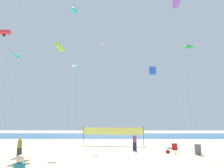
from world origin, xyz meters
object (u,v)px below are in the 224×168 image
Objects in this scene: kite_violet_inflatable at (177,1)px; kite_lime_tube at (60,47)px; kite_blue_box at (153,71)px; kite_pink_diamond at (102,46)px; kite_cyan_inflatable at (74,11)px; folding_beach_chair at (175,148)px; kite_cyan_diamond at (74,66)px; kite_cyan_tube at (18,56)px; volleyball_net at (113,132)px; kite_green_inflatable at (188,47)px; beach_handbag at (168,152)px; beachgoer_olive_shirt at (20,146)px; trash_barrel at (198,149)px; beachgoer_plum_shirt at (135,141)px; kite_red_tube at (4,33)px.

kite_lime_tube is at bearing 165.91° from kite_violet_inflatable.
kite_pink_diamond is at bearing -159.82° from kite_blue_box.
kite_cyan_inflatable is (-12.79, -0.93, 9.96)m from kite_blue_box.
kite_violet_inflatable is at bearing 87.62° from folding_beach_chair.
kite_cyan_diamond is 0.76× the size of kite_cyan_tube.
kite_green_inflatable reaches higher than volleyball_net.
beach_handbag is 13.60m from kite_cyan_diamond.
kite_pink_diamond is (-11.45, 4.79, 1.77)m from kite_green_inflatable.
trash_barrel is (15.51, 1.51, -0.41)m from beachgoer_olive_shirt.
kite_blue_box is at bearing 95.05° from trash_barrel.
kite_cyan_inflatable is at bearing 172.47° from beachgoer_plum_shirt.
kite_cyan_tube is (-21.38, 10.33, 11.73)m from trash_barrel.
kite_cyan_inflatable reaches higher than beachgoer_olive_shirt.
kite_red_tube reaches higher than kite_cyan_diamond.
kite_red_tube is at bearing 168.51° from kite_lime_tube.
kite_blue_box is (-1.07, 11.44, -5.69)m from kite_violet_inflatable.
kite_cyan_tube is at bearing -160.58° from beachgoer_plum_shirt.
kite_cyan_diamond is at bearing -34.06° from kite_cyan_tube.
kite_red_tube is at bearing -129.94° from kite_cyan_tube.
kite_violet_inflatable is at bearing 94.04° from trash_barrel.
kite_lime_tube is (8.23, -1.67, -2.71)m from kite_red_tube.
folding_beach_chair is (13.69, 2.42, -0.40)m from beachgoer_olive_shirt.
beachgoer_plum_shirt is 1.99× the size of folding_beach_chair.
kite_cyan_tube is at bearing 153.55° from beach_handbag.
kite_blue_box is 0.54× the size of kite_cyan_inflatable.
kite_red_tube is 24.99m from kite_green_inflatable.
kite_lime_tube is at bearing -93.37° from kite_cyan_inflatable.
kite_red_tube is 12.97m from kite_cyan_diamond.
beachgoer_olive_shirt is at bearing -128.72° from volleyball_net.
kite_cyan_inflatable is (0.41, 6.94, 8.58)m from kite_lime_tube.
kite_cyan_diamond is (-6.74, 1.09, 8.23)m from beachgoer_plum_shirt.
beachgoer_olive_shirt is 1.77× the size of trash_barrel.
folding_beach_chair is 17.53m from kite_blue_box.
folding_beach_chair is at bearing -25.73° from kite_cyan_tube.
kite_cyan_tube is at bearing 161.97° from kite_violet_inflatable.
beach_handbag is 0.02× the size of kite_pink_diamond.
beachgoer_olive_shirt is 0.10× the size of kite_red_tube.
volleyball_net is (-2.29, 5.21, 0.69)m from beachgoer_plum_shirt.
kite_cyan_diamond is at bearing -82.35° from beachgoer_olive_shirt.
kite_lime_tube is (-12.01, 6.09, 12.26)m from beach_handbag.
kite_violet_inflatable is at bearing -37.19° from kite_cyan_inflatable.
kite_violet_inflatable is (22.49, -5.25, 1.60)m from kite_red_tube.
kite_lime_tube is 0.73× the size of kite_violet_inflatable.
kite_cyan_inflatable is at bearing 101.15° from kite_cyan_diamond.
kite_blue_box is 16.24m from kite_cyan_inflatable.
kite_violet_inflatable reaches higher than volleyball_net.
kite_cyan_tube is 7.62m from kite_lime_tube.
kite_lime_tube is at bearing -170.13° from volleyball_net.
kite_lime_tube is at bearing -179.67° from kite_green_inflatable.
kite_violet_inflatable is (-0.24, 3.45, 16.25)m from trash_barrel.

